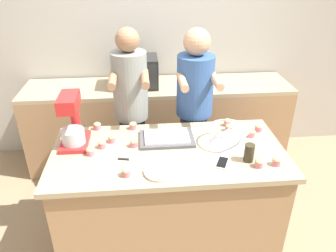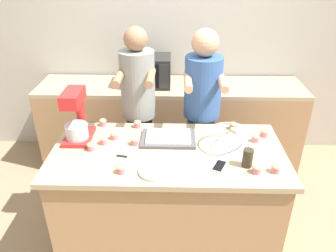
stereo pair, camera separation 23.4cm
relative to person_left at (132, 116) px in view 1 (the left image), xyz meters
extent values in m
plane|color=#937A5B|center=(0.27, -0.60, -0.88)|extent=(16.00, 16.00, 0.00)
cube|color=#B2ADA3|center=(0.27, 0.97, 0.47)|extent=(10.00, 0.06, 2.70)
cube|color=#A87F56|center=(0.27, -0.60, -0.46)|extent=(1.64, 0.79, 0.84)
cube|color=tan|center=(0.27, -0.60, -0.02)|extent=(1.70, 0.84, 0.04)
cube|color=#A87F56|center=(0.27, 0.62, -0.44)|extent=(2.80, 0.60, 0.88)
cube|color=tan|center=(0.27, 0.62, 0.02)|extent=(2.80, 0.60, 0.04)
cylinder|color=#232328|center=(0.00, 0.00, -0.44)|extent=(0.23, 0.23, 0.87)
cylinder|color=gray|center=(0.00, 0.00, 0.28)|extent=(0.30, 0.30, 0.58)
sphere|color=#936B4C|center=(0.00, 0.00, 0.67)|extent=(0.20, 0.20, 0.20)
cylinder|color=#936B4C|center=(-0.13, -0.17, 0.41)|extent=(0.06, 0.34, 0.06)
cylinder|color=#936B4C|center=(0.13, -0.17, 0.41)|extent=(0.06, 0.34, 0.06)
cylinder|color=#33384C|center=(0.56, 0.00, -0.44)|extent=(0.25, 0.25, 0.88)
cylinder|color=#335693|center=(0.56, 0.00, 0.26)|extent=(0.32, 0.32, 0.53)
sphere|color=tan|center=(0.56, 0.00, 0.64)|extent=(0.23, 0.23, 0.23)
cylinder|color=tan|center=(0.42, -0.17, 0.37)|extent=(0.06, 0.34, 0.06)
cylinder|color=tan|center=(0.69, -0.17, 0.37)|extent=(0.06, 0.34, 0.06)
cube|color=red|center=(-0.42, -0.44, 0.02)|extent=(0.20, 0.30, 0.03)
cylinder|color=red|center=(-0.42, -0.33, 0.17)|extent=(0.07, 0.07, 0.27)
cube|color=red|center=(-0.42, -0.46, 0.35)|extent=(0.13, 0.26, 0.10)
cylinder|color=#BCBCC1|center=(-0.42, -0.48, 0.09)|extent=(0.17, 0.17, 0.11)
cone|color=#BCBCC1|center=(0.73, -0.54, 0.07)|extent=(0.30, 0.30, 0.13)
torus|color=#BCBCC1|center=(0.73, -0.54, 0.13)|extent=(0.30, 0.30, 0.01)
cube|color=#4C4C51|center=(0.27, -0.45, 0.02)|extent=(0.41, 0.28, 0.02)
cube|color=white|center=(0.27, -0.45, 0.04)|extent=(0.34, 0.22, 0.02)
cube|color=black|center=(0.04, 0.62, 0.19)|extent=(0.46, 0.33, 0.31)
cube|color=black|center=(0.00, 0.45, 0.19)|extent=(0.31, 0.01, 0.25)
cube|color=#2D2D2D|center=(0.21, 0.45, 0.19)|extent=(0.09, 0.01, 0.25)
cube|color=silver|center=(0.63, -0.80, 0.01)|extent=(0.12, 0.16, 0.01)
cube|color=black|center=(0.63, -0.80, 0.01)|extent=(0.11, 0.14, 0.00)
cylinder|color=#332D1E|center=(0.81, -0.78, 0.07)|extent=(0.07, 0.07, 0.13)
cylinder|color=beige|center=(0.19, -0.87, 0.01)|extent=(0.22, 0.22, 0.02)
cube|color=#BCBCC1|center=(0.06, -0.71, 0.01)|extent=(0.14, 0.05, 0.01)
cube|color=black|center=(-0.05, -0.69, 0.01)|extent=(0.08, 0.03, 0.01)
cylinder|color=#D17084|center=(0.94, -0.46, 0.02)|extent=(0.06, 0.06, 0.04)
ellipsoid|color=tan|center=(0.94, -0.46, 0.05)|extent=(0.06, 0.06, 0.04)
cylinder|color=#D17084|center=(0.99, -0.85, 0.02)|extent=(0.06, 0.06, 0.04)
ellipsoid|color=tan|center=(0.99, -0.85, 0.05)|extent=(0.06, 0.06, 0.04)
cylinder|color=#D17084|center=(0.80, -0.26, 0.02)|extent=(0.06, 0.06, 0.04)
ellipsoid|color=tan|center=(0.80, -0.26, 0.05)|extent=(0.06, 0.06, 0.04)
cylinder|color=#D17084|center=(0.86, -0.86, 0.02)|extent=(0.06, 0.06, 0.04)
ellipsoid|color=tan|center=(0.86, -0.86, 0.05)|extent=(0.06, 0.06, 0.04)
cylinder|color=#D17084|center=(-0.28, -0.23, 0.02)|extent=(0.06, 0.06, 0.04)
ellipsoid|color=tan|center=(-0.28, -0.23, 0.05)|extent=(0.06, 0.06, 0.04)
cylinder|color=#D17084|center=(-0.29, -0.61, 0.02)|extent=(0.06, 0.06, 0.04)
ellipsoid|color=tan|center=(-0.29, -0.61, 0.05)|extent=(0.06, 0.06, 0.04)
cylinder|color=#D17084|center=(0.01, -0.25, 0.02)|extent=(0.06, 0.06, 0.04)
ellipsoid|color=tan|center=(0.01, -0.25, 0.05)|extent=(0.06, 0.06, 0.04)
cylinder|color=#D17084|center=(-0.03, -0.88, 0.02)|extent=(0.06, 0.06, 0.04)
ellipsoid|color=tan|center=(-0.03, -0.88, 0.05)|extent=(0.06, 0.06, 0.04)
cylinder|color=#D17084|center=(-0.15, -0.44, 0.02)|extent=(0.06, 0.06, 0.04)
ellipsoid|color=tan|center=(-0.15, -0.44, 0.05)|extent=(0.06, 0.06, 0.04)
cylinder|color=#D17084|center=(1.02, -0.38, 0.02)|extent=(0.06, 0.06, 0.04)
ellipsoid|color=tan|center=(1.02, -0.38, 0.05)|extent=(0.06, 0.06, 0.04)
cylinder|color=#D17084|center=(0.78, -0.35, 0.02)|extent=(0.06, 0.06, 0.04)
ellipsoid|color=tan|center=(0.78, -0.35, 0.05)|extent=(0.06, 0.06, 0.04)
cylinder|color=#D17084|center=(-0.21, -0.52, 0.02)|extent=(0.06, 0.06, 0.04)
ellipsoid|color=tan|center=(-0.21, -0.52, 0.05)|extent=(0.06, 0.06, 0.04)
cylinder|color=#D17084|center=(0.02, -0.52, 0.02)|extent=(0.06, 0.06, 0.04)
ellipsoid|color=tan|center=(0.02, -0.52, 0.05)|extent=(0.06, 0.06, 0.04)
camera|label=1|loc=(0.09, -2.61, 1.30)|focal=35.00mm
camera|label=2|loc=(0.32, -2.62, 1.30)|focal=35.00mm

